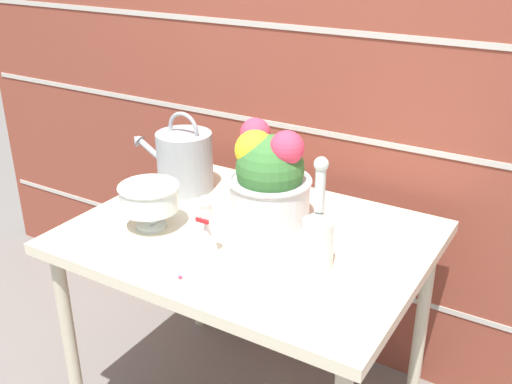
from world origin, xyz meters
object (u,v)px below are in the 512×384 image
object	(u,v)px
crystal_pedestal_bowl	(149,198)
glass_decanter	(318,232)
watering_can	(184,160)
flower_planter	(268,176)
figurine_vase	(207,233)

from	to	relation	value
crystal_pedestal_bowl	glass_decanter	bearing A→B (deg)	6.45
watering_can	flower_planter	xyz separation A→B (m)	(0.37, -0.04, 0.04)
watering_can	glass_decanter	world-z (taller)	glass_decanter
flower_planter	watering_can	bearing A→B (deg)	173.29
figurine_vase	crystal_pedestal_bowl	bearing A→B (deg)	166.26
watering_can	glass_decanter	xyz separation A→B (m)	(0.64, -0.24, -0.00)
glass_decanter	watering_can	bearing A→B (deg)	159.55
flower_planter	crystal_pedestal_bowl	bearing A→B (deg)	-136.92
crystal_pedestal_bowl	watering_can	bearing A→B (deg)	107.55
crystal_pedestal_bowl	glass_decanter	distance (m)	0.55
flower_planter	glass_decanter	xyz separation A→B (m)	(0.27, -0.19, -0.04)
flower_planter	figurine_vase	distance (m)	0.33
watering_can	crystal_pedestal_bowl	bearing A→B (deg)	-72.45
figurine_vase	glass_decanter	bearing A→B (deg)	23.86
watering_can	figurine_vase	distance (m)	0.51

